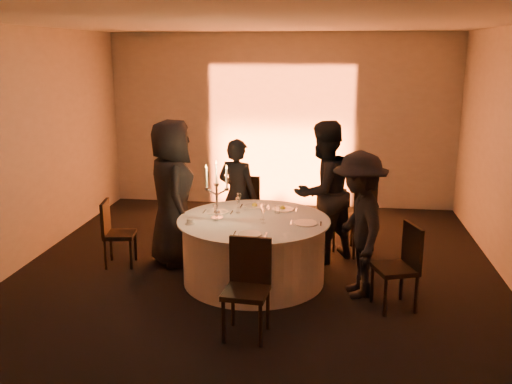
# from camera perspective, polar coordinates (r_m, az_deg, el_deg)

# --- Properties ---
(floor) EXTENTS (7.00, 7.00, 0.00)m
(floor) POSITION_cam_1_polar(r_m,az_deg,el_deg) (6.97, -0.22, -8.80)
(floor) COLOR black
(floor) RESTS_ON ground
(ceiling) EXTENTS (7.00, 7.00, 0.00)m
(ceiling) POSITION_cam_1_polar(r_m,az_deg,el_deg) (6.43, -0.25, 16.66)
(ceiling) COLOR white
(ceiling) RESTS_ON wall_back
(wall_back) EXTENTS (7.00, 0.00, 7.00)m
(wall_back) POSITION_cam_1_polar(r_m,az_deg,el_deg) (9.97, 2.54, 7.11)
(wall_back) COLOR beige
(wall_back) RESTS_ON floor
(wall_front) EXTENTS (7.00, 0.00, 7.00)m
(wall_front) POSITION_cam_1_polar(r_m,az_deg,el_deg) (3.23, -8.84, -8.16)
(wall_front) COLOR beige
(wall_front) RESTS_ON floor
(wall_left) EXTENTS (0.00, 7.00, 7.00)m
(wall_left) POSITION_cam_1_polar(r_m,az_deg,el_deg) (7.55, -23.47, 3.69)
(wall_left) COLOR beige
(wall_left) RESTS_ON floor
(uplighter_fixture) EXTENTS (0.25, 0.12, 0.10)m
(uplighter_fixture) POSITION_cam_1_polar(r_m,az_deg,el_deg) (9.96, 2.29, -1.41)
(uplighter_fixture) COLOR black
(uplighter_fixture) RESTS_ON floor
(banquet_table) EXTENTS (1.80, 1.80, 0.77)m
(banquet_table) POSITION_cam_1_polar(r_m,az_deg,el_deg) (6.83, -0.22, -5.83)
(banquet_table) COLOR black
(banquet_table) RESTS_ON floor
(chair_left) EXTENTS (0.43, 0.43, 0.85)m
(chair_left) POSITION_cam_1_polar(r_m,az_deg,el_deg) (7.51, -14.01, -3.67)
(chair_left) COLOR black
(chair_left) RESTS_ON floor
(chair_back_left) EXTENTS (0.51, 0.51, 1.00)m
(chair_back_left) POSITION_cam_1_polar(r_m,az_deg,el_deg) (8.16, -0.85, -1.17)
(chair_back_left) COLOR black
(chair_back_left) RESTS_ON floor
(chair_back_right) EXTENTS (0.60, 0.60, 0.98)m
(chair_back_right) POSITION_cam_1_polar(r_m,az_deg,el_deg) (7.76, 10.22, -2.31)
(chair_back_right) COLOR black
(chair_back_right) RESTS_ON floor
(chair_right) EXTENTS (0.51, 0.51, 0.92)m
(chair_right) POSITION_cam_1_polar(r_m,az_deg,el_deg) (6.29, 14.39, -6.79)
(chair_right) COLOR black
(chair_right) RESTS_ON floor
(chair_front) EXTENTS (0.45, 0.45, 0.95)m
(chair_front) POSITION_cam_1_polar(r_m,az_deg,el_deg) (5.57, -0.82, -8.92)
(chair_front) COLOR black
(chair_front) RESTS_ON floor
(guest_left) EXTENTS (0.90, 1.07, 1.87)m
(guest_left) POSITION_cam_1_polar(r_m,az_deg,el_deg) (7.33, -8.37, -0.07)
(guest_left) COLOR black
(guest_left) RESTS_ON floor
(guest_back_left) EXTENTS (0.66, 0.54, 1.56)m
(guest_back_left) POSITION_cam_1_polar(r_m,az_deg,el_deg) (7.74, -1.87, -0.36)
(guest_back_left) COLOR black
(guest_back_left) RESTS_ON floor
(guest_back_right) EXTENTS (1.13, 1.13, 1.85)m
(guest_back_right) POSITION_cam_1_polar(r_m,az_deg,el_deg) (7.38, 6.70, -0.02)
(guest_back_right) COLOR black
(guest_back_right) RESTS_ON floor
(guest_right) EXTENTS (0.80, 1.16, 1.65)m
(guest_right) POSITION_cam_1_polar(r_m,az_deg,el_deg) (6.42, 10.23, -3.25)
(guest_right) COLOR black
(guest_right) RESTS_ON floor
(plate_left) EXTENTS (0.35, 0.27, 0.01)m
(plate_left) POSITION_cam_1_polar(r_m,az_deg,el_deg) (6.99, -3.83, -2.00)
(plate_left) COLOR silver
(plate_left) RESTS_ON banquet_table
(plate_back_left) EXTENTS (0.36, 0.27, 0.08)m
(plate_back_left) POSITION_cam_1_polar(r_m,az_deg,el_deg) (7.23, -0.14, -1.35)
(plate_back_left) COLOR silver
(plate_back_left) RESTS_ON banquet_table
(plate_back_right) EXTENTS (0.36, 0.29, 0.08)m
(plate_back_right) POSITION_cam_1_polar(r_m,az_deg,el_deg) (7.11, 2.68, -1.64)
(plate_back_right) COLOR silver
(plate_back_right) RESTS_ON banquet_table
(plate_right) EXTENTS (0.36, 0.28, 0.01)m
(plate_right) POSITION_cam_1_polar(r_m,az_deg,el_deg) (6.56, 5.01, -3.12)
(plate_right) COLOR silver
(plate_right) RESTS_ON banquet_table
(plate_front) EXTENTS (0.36, 0.26, 0.01)m
(plate_front) POSITION_cam_1_polar(r_m,az_deg,el_deg) (6.16, -0.60, -4.23)
(plate_front) COLOR silver
(plate_front) RESTS_ON banquet_table
(coffee_cup) EXTENTS (0.11, 0.11, 0.07)m
(coffee_cup) POSITION_cam_1_polar(r_m,az_deg,el_deg) (6.56, -6.65, -2.95)
(coffee_cup) COLOR silver
(coffee_cup) RESTS_ON banquet_table
(candelabra) EXTENTS (0.30, 0.14, 0.71)m
(candelabra) POSITION_cam_1_polar(r_m,az_deg,el_deg) (6.66, -3.94, -0.68)
(candelabra) COLOR white
(candelabra) RESTS_ON banquet_table
(wine_glass_a) EXTENTS (0.07, 0.07, 0.19)m
(wine_glass_a) POSITION_cam_1_polar(r_m,az_deg,el_deg) (6.63, -4.07, -1.73)
(wine_glass_a) COLOR white
(wine_glass_a) RESTS_ON banquet_table
(wine_glass_b) EXTENTS (0.07, 0.07, 0.19)m
(wine_glass_b) POSITION_cam_1_polar(r_m,az_deg,el_deg) (6.51, 0.76, -1.99)
(wine_glass_b) COLOR white
(wine_glass_b) RESTS_ON banquet_table
(wine_glass_c) EXTENTS (0.07, 0.07, 0.19)m
(wine_glass_c) POSITION_cam_1_polar(r_m,az_deg,el_deg) (7.13, -1.69, -0.58)
(wine_glass_c) COLOR white
(wine_glass_c) RESTS_ON banquet_table
(wine_glass_d) EXTENTS (0.07, 0.07, 0.19)m
(wine_glass_d) POSITION_cam_1_polar(r_m,az_deg,el_deg) (6.65, 0.62, -1.65)
(wine_glass_d) COLOR white
(wine_glass_d) RESTS_ON banquet_table
(wine_glass_e) EXTENTS (0.07, 0.07, 0.19)m
(wine_glass_e) POSITION_cam_1_polar(r_m,az_deg,el_deg) (6.93, -1.82, -1.00)
(wine_glass_e) COLOR white
(wine_glass_e) RESTS_ON banquet_table
(tumbler_a) EXTENTS (0.07, 0.07, 0.09)m
(tumbler_a) POSITION_cam_1_polar(r_m,az_deg,el_deg) (7.01, 0.75, -1.61)
(tumbler_a) COLOR white
(tumbler_a) RESTS_ON banquet_table
(tumbler_b) EXTENTS (0.07, 0.07, 0.09)m
(tumbler_b) POSITION_cam_1_polar(r_m,az_deg,el_deg) (6.94, 2.14, -1.77)
(tumbler_b) COLOR white
(tumbler_b) RESTS_ON banquet_table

